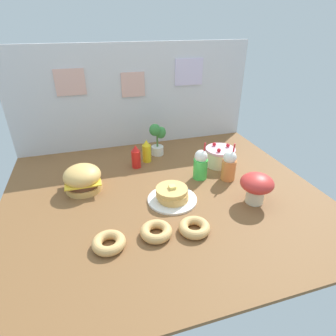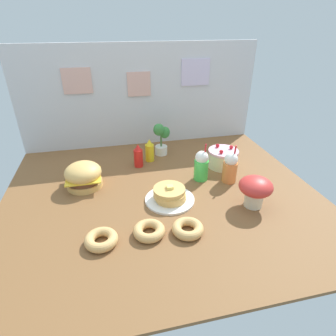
% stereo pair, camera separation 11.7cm
% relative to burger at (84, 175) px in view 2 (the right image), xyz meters
% --- Properties ---
extents(ground_plane, '(2.06, 1.79, 0.02)m').
position_rel_burger_xyz_m(ground_plane, '(0.51, -0.22, -0.09)').
color(ground_plane, brown).
extents(back_wall, '(2.06, 0.04, 0.87)m').
position_rel_burger_xyz_m(back_wall, '(0.51, 0.67, 0.36)').
color(back_wall, silver).
rests_on(back_wall, ground_plane).
extents(burger, '(0.25, 0.25, 0.18)m').
position_rel_burger_xyz_m(burger, '(0.00, 0.00, 0.00)').
color(burger, '#DBA859').
rests_on(burger, ground_plane).
extents(pancake_stack, '(0.32, 0.32, 0.11)m').
position_rel_burger_xyz_m(pancake_stack, '(0.54, -0.30, -0.05)').
color(pancake_stack, white).
rests_on(pancake_stack, ground_plane).
extents(layer_cake, '(0.23, 0.23, 0.17)m').
position_rel_burger_xyz_m(layer_cake, '(1.05, 0.06, -0.01)').
color(layer_cake, beige).
rests_on(layer_cake, ground_plane).
extents(ketchup_bottle, '(0.07, 0.07, 0.19)m').
position_rel_burger_xyz_m(ketchup_bottle, '(0.41, 0.21, 0.00)').
color(ketchup_bottle, red).
rests_on(ketchup_bottle, ground_plane).
extents(mustard_bottle, '(0.07, 0.07, 0.19)m').
position_rel_burger_xyz_m(mustard_bottle, '(0.51, 0.29, 0.00)').
color(mustard_bottle, yellow).
rests_on(mustard_bottle, ground_plane).
extents(cream_soda_cup, '(0.10, 0.10, 0.28)m').
position_rel_burger_xyz_m(cream_soda_cup, '(0.82, -0.09, 0.02)').
color(cream_soda_cup, green).
rests_on(cream_soda_cup, ground_plane).
extents(orange_float_cup, '(0.10, 0.10, 0.28)m').
position_rel_burger_xyz_m(orange_float_cup, '(1.01, -0.16, 0.02)').
color(orange_float_cup, orange).
rests_on(orange_float_cup, ground_plane).
extents(donut_pink_glaze, '(0.17, 0.17, 0.05)m').
position_rel_burger_xyz_m(donut_pink_glaze, '(0.10, -0.60, -0.06)').
color(donut_pink_glaze, tan).
rests_on(donut_pink_glaze, ground_plane).
extents(donut_chocolate, '(0.17, 0.17, 0.05)m').
position_rel_burger_xyz_m(donut_chocolate, '(0.36, -0.59, -0.06)').
color(donut_chocolate, tan).
rests_on(donut_chocolate, ground_plane).
extents(donut_vanilla, '(0.17, 0.17, 0.05)m').
position_rel_burger_xyz_m(donut_vanilla, '(0.56, -0.62, -0.06)').
color(donut_vanilla, tan).
rests_on(donut_vanilla, ground_plane).
extents(potted_plant, '(0.14, 0.11, 0.28)m').
position_rel_burger_xyz_m(potted_plant, '(0.62, 0.39, 0.07)').
color(potted_plant, white).
rests_on(potted_plant, ground_plane).
extents(mushroom_stool, '(0.21, 0.21, 0.20)m').
position_rel_burger_xyz_m(mushroom_stool, '(1.03, -0.47, 0.04)').
color(mushroom_stool, beige).
rests_on(mushroom_stool, ground_plane).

